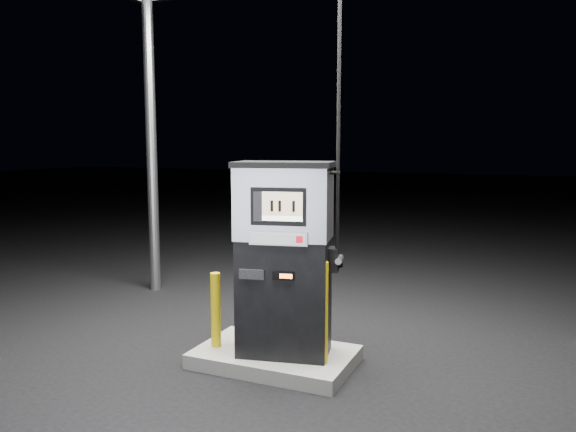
% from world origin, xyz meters
% --- Properties ---
extents(ground, '(80.00, 80.00, 0.00)m').
position_xyz_m(ground, '(0.00, 0.00, 0.00)').
color(ground, black).
rests_on(ground, ground).
extents(pump_island, '(1.60, 1.00, 0.15)m').
position_xyz_m(pump_island, '(0.00, 0.00, 0.07)').
color(pump_island, '#5F5F5B').
rests_on(pump_island, ground).
extents(fuel_dispenser, '(1.12, 0.76, 4.03)m').
position_xyz_m(fuel_dispenser, '(0.12, -0.04, 1.15)').
color(fuel_dispenser, black).
rests_on(fuel_dispenser, pump_island).
extents(bollard_left, '(0.14, 0.14, 0.79)m').
position_xyz_m(bollard_left, '(-0.62, -0.14, 0.54)').
color(bollard_left, gold).
rests_on(bollard_left, pump_island).
extents(bollard_right, '(0.14, 0.14, 1.00)m').
position_xyz_m(bollard_right, '(0.55, -0.13, 0.65)').
color(bollard_right, gold).
rests_on(bollard_right, pump_island).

